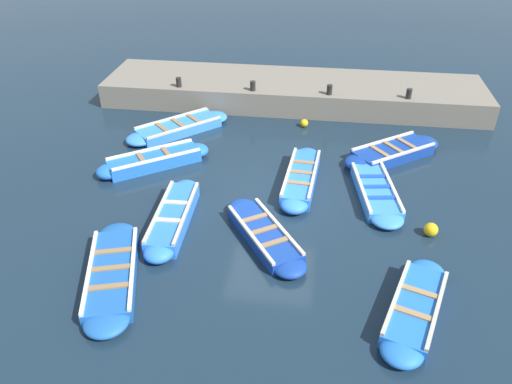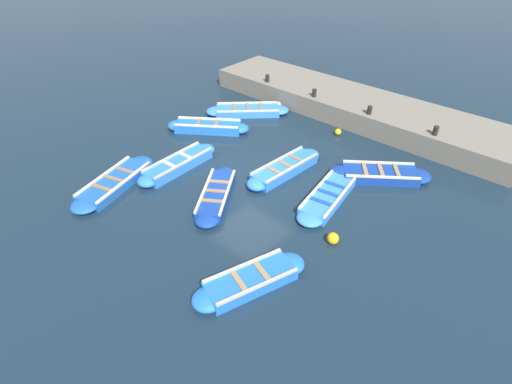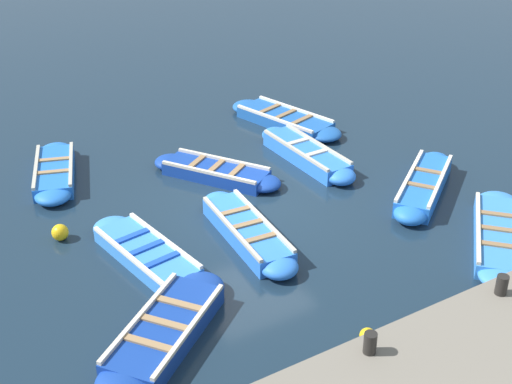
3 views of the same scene
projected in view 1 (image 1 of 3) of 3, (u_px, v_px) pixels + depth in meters
ground_plane at (273, 204)px, 13.62m from camera, size 120.00×120.00×0.00m
boat_inner_gap at (112, 273)px, 11.07m from camera, size 3.85×1.96×0.37m
boat_centre at (179, 128)px, 17.27m from camera, size 3.36×3.42×0.38m
boat_outer_left at (301, 178)px, 14.42m from camera, size 3.61×1.02×0.43m
boat_drifting at (173, 217)px, 12.78m from camera, size 3.54×0.86×0.44m
boat_broadside at (264, 235)px, 12.23m from camera, size 3.24×2.52×0.37m
boat_far_corner at (154, 160)px, 15.26m from camera, size 2.65×3.30×0.45m
boat_tucked at (393, 152)px, 15.75m from camera, size 2.92×3.43×0.40m
boat_stern_in at (415, 308)px, 10.18m from camera, size 3.31×1.82×0.39m
boat_near_quay at (376, 191)px, 13.90m from camera, size 3.57×1.38×0.35m
quay_wall at (293, 91)px, 19.36m from camera, size 3.19×14.40×0.88m
bollard_north at (409, 94)px, 17.51m from camera, size 0.20×0.20×0.35m
bollard_mid_north at (329, 90)px, 17.83m from camera, size 0.20×0.20×0.35m
bollard_mid_south at (253, 86)px, 18.14m from camera, size 0.20×0.20×0.35m
bollard_south at (179, 82)px, 18.45m from camera, size 0.20×0.20×0.35m
buoy_orange_near at (304, 123)px, 17.63m from camera, size 0.28×0.28×0.28m
buoy_yellow_far at (206, 111)px, 18.54m from camera, size 0.25×0.25×0.25m
buoy_white_drifting at (431, 230)px, 12.38m from camera, size 0.35×0.35×0.35m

